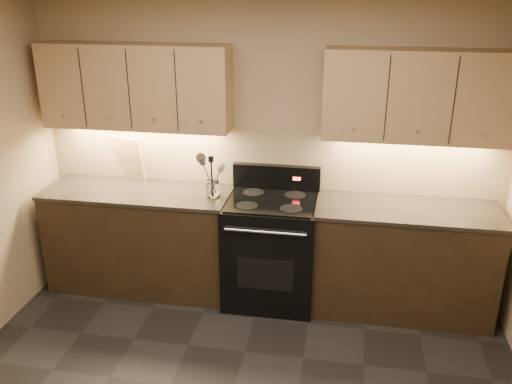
% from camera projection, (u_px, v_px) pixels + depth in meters
% --- Properties ---
extents(wall_back, '(4.00, 0.04, 2.60)m').
position_uv_depth(wall_back, '(268.00, 146.00, 4.65)').
color(wall_back, tan).
rests_on(wall_back, ground).
extents(counter_left, '(1.62, 0.62, 0.93)m').
position_uv_depth(counter_left, '(141.00, 238.00, 4.85)').
color(counter_left, black).
rests_on(counter_left, ground).
extents(counter_right, '(1.46, 0.62, 0.93)m').
position_uv_depth(counter_right, '(403.00, 260.00, 4.49)').
color(counter_right, black).
rests_on(counter_right, ground).
extents(stove, '(0.76, 0.68, 1.14)m').
position_uv_depth(stove, '(271.00, 249.00, 4.64)').
color(stove, black).
rests_on(stove, ground).
extents(upper_cab_left, '(1.60, 0.30, 0.70)m').
position_uv_depth(upper_cab_left, '(136.00, 87.00, 4.50)').
color(upper_cab_left, '#A58452').
rests_on(upper_cab_left, wall_back).
extents(upper_cab_right, '(1.44, 0.30, 0.70)m').
position_uv_depth(upper_cab_right, '(418.00, 96.00, 4.14)').
color(upper_cab_right, '#A58452').
rests_on(upper_cab_right, wall_back).
extents(outlet_plate, '(0.08, 0.01, 0.12)m').
position_uv_depth(outlet_plate, '(127.00, 158.00, 4.92)').
color(outlet_plate, '#B2B5BA').
rests_on(outlet_plate, wall_back).
extents(utensil_crock, '(0.12, 0.12, 0.14)m').
position_uv_depth(utensil_crock, '(213.00, 189.00, 4.54)').
color(utensil_crock, white).
rests_on(utensil_crock, counter_left).
extents(cutting_board, '(0.32, 0.17, 0.40)m').
position_uv_depth(cutting_board, '(128.00, 158.00, 4.88)').
color(cutting_board, tan).
rests_on(cutting_board, counter_left).
extents(wooden_spoon, '(0.17, 0.11, 0.28)m').
position_uv_depth(wooden_spoon, '(209.00, 179.00, 4.50)').
color(wooden_spoon, tan).
rests_on(wooden_spoon, utensil_crock).
extents(black_turner, '(0.13, 0.19, 0.35)m').
position_uv_depth(black_turner, '(212.00, 176.00, 4.47)').
color(black_turner, black).
rests_on(black_turner, utensil_crock).
extents(steel_spatula, '(0.21, 0.10, 0.35)m').
position_uv_depth(steel_spatula, '(215.00, 175.00, 4.50)').
color(steel_spatula, silver).
rests_on(steel_spatula, utensil_crock).
extents(steel_skimmer, '(0.23, 0.16, 0.37)m').
position_uv_depth(steel_skimmer, '(214.00, 176.00, 4.46)').
color(steel_skimmer, silver).
rests_on(steel_skimmer, utensil_crock).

